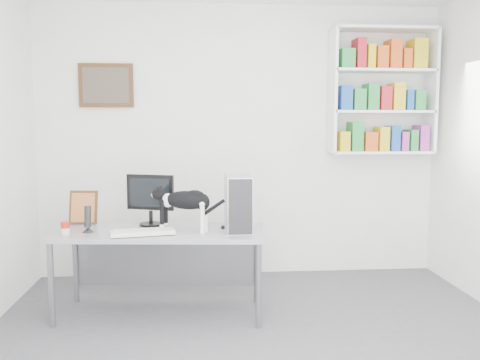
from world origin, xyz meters
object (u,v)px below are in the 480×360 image
(leaning_print, at_px, (83,207))
(cat, at_px, (185,211))
(bookshelf, at_px, (382,91))
(keyboard, at_px, (143,232))
(monitor, at_px, (151,200))
(speaker, at_px, (88,219))
(pc_tower, at_px, (238,202))
(desk, at_px, (161,272))
(soup_can, at_px, (65,228))

(leaning_print, distance_m, cat, 0.95)
(bookshelf, height_order, keyboard, bookshelf)
(monitor, distance_m, speaker, 0.53)
(pc_tower, relative_size, speaker, 2.01)
(pc_tower, bearing_deg, monitor, 162.63)
(bookshelf, relative_size, leaning_print, 4.22)
(desk, distance_m, soup_can, 0.82)
(pc_tower, bearing_deg, bookshelf, 31.37)
(leaning_print, relative_size, soup_can, 3.04)
(pc_tower, distance_m, speaker, 1.18)
(keyboard, bearing_deg, leaning_print, 129.27)
(speaker, bearing_deg, bookshelf, 25.05)
(soup_can, bearing_deg, keyboard, -5.32)
(keyboard, bearing_deg, pc_tower, 0.35)
(keyboard, relative_size, cat, 0.87)
(keyboard, xyz_separation_m, cat, (0.32, 0.07, 0.15))
(monitor, bearing_deg, leaning_print, -171.77)
(pc_tower, xyz_separation_m, leaning_print, (-1.29, 0.32, -0.07))
(keyboard, distance_m, pc_tower, 0.78)
(monitor, bearing_deg, desk, -48.17)
(desk, bearing_deg, bookshelf, 28.88)
(desk, relative_size, keyboard, 3.44)
(bookshelf, bearing_deg, cat, -152.29)
(keyboard, xyz_separation_m, speaker, (-0.44, 0.12, 0.09))
(speaker, bearing_deg, pc_tower, 6.27)
(speaker, xyz_separation_m, cat, (0.76, -0.05, 0.06))
(desk, height_order, cat, cat)
(monitor, bearing_deg, cat, -25.28)
(keyboard, relative_size, soup_can, 4.97)
(cat, bearing_deg, leaning_print, 177.90)
(monitor, bearing_deg, bookshelf, 36.88)
(pc_tower, bearing_deg, leaning_print, 165.36)
(bookshelf, xyz_separation_m, pc_tower, (-1.50, -0.94, -0.94))
(bookshelf, distance_m, monitor, 2.52)
(desk, height_order, monitor, monitor)
(cat, bearing_deg, pc_tower, 31.40)
(keyboard, relative_size, speaker, 2.21)
(monitor, relative_size, keyboard, 0.91)
(cat, bearing_deg, monitor, 158.08)
(bookshelf, bearing_deg, soup_can, -160.11)
(bookshelf, bearing_deg, desk, -156.25)
(monitor, xyz_separation_m, keyboard, (-0.03, -0.35, -0.20))
(monitor, height_order, speaker, monitor)
(keyboard, bearing_deg, bookshelf, 15.32)
(soup_can, bearing_deg, pc_tower, 3.69)
(speaker, bearing_deg, leaning_print, 112.89)
(leaning_print, bearing_deg, pc_tower, -7.11)
(leaning_print, bearing_deg, speaker, -65.62)
(monitor, distance_m, soup_can, 0.71)
(bookshelf, bearing_deg, keyboard, -154.28)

